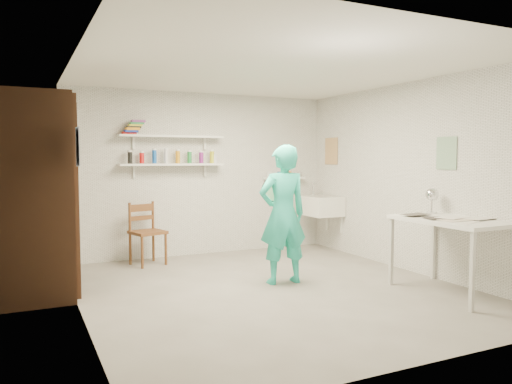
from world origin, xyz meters
name	(u,v)px	position (x,y,z in m)	size (l,w,h in m)	color
floor	(272,290)	(0.00, 0.00, -0.01)	(4.00, 4.50, 0.02)	slate
ceiling	(272,68)	(0.00, 0.00, 2.41)	(4.00, 4.50, 0.02)	silver
wall_back	(202,174)	(0.00, 2.26, 1.20)	(4.00, 0.02, 2.40)	silver
wall_front	(425,195)	(0.00, -2.26, 1.20)	(4.00, 0.02, 2.40)	silver
wall_left	(77,185)	(-2.01, 0.00, 1.20)	(0.02, 4.50, 2.40)	silver
wall_right	(413,177)	(2.01, 0.00, 1.20)	(0.02, 4.50, 2.40)	silver
doorway_recess	(69,198)	(-1.99, 1.05, 1.00)	(0.02, 0.90, 2.00)	black
door_lintel	(68,103)	(-1.97, 1.05, 2.05)	(0.06, 1.05, 0.10)	brown
door_jamb_near	(76,202)	(-1.97, 0.55, 1.00)	(0.06, 0.10, 2.00)	brown
door_jamb_far	(67,195)	(-1.97, 1.55, 1.00)	(0.06, 0.10, 2.00)	brown
shelf_lower	(172,164)	(-0.50, 2.13, 1.35)	(1.50, 0.22, 0.03)	white
shelf_upper	(172,136)	(-0.50, 2.13, 1.75)	(1.50, 0.22, 0.03)	white
ledge_shelf	(284,178)	(1.35, 2.17, 1.12)	(0.70, 0.14, 0.03)	white
poster_left	(78,147)	(-1.99, 0.05, 1.55)	(0.01, 0.28, 0.36)	#334C7F
poster_right_a	(331,151)	(1.99, 1.80, 1.55)	(0.01, 0.34, 0.42)	#995933
poster_right_b	(446,153)	(1.99, -0.55, 1.50)	(0.01, 0.30, 0.38)	#3F724C
belfast_sink	(321,206)	(1.75, 1.70, 0.70)	(0.48, 0.60, 0.30)	white
man	(283,214)	(0.24, 0.19, 0.80)	(0.58, 0.38, 1.59)	#2AD2B6
wall_clock	(273,190)	(0.23, 0.41, 1.06)	(0.29, 0.29, 0.04)	beige
wooden_chair	(148,232)	(-0.93, 1.83, 0.44)	(0.41, 0.39, 0.88)	brown
work_table	(451,256)	(1.64, -0.98, 0.40)	(0.72, 1.20, 0.80)	silver
desk_lamp	(432,194)	(1.84, -0.49, 1.02)	(0.15, 0.15, 0.15)	silver
spray_cans	(172,157)	(-0.50, 2.13, 1.45)	(1.29, 0.06, 0.17)	black
book_stack	(134,127)	(-1.04, 2.13, 1.86)	(0.30, 0.14, 0.20)	red
ledge_pots	(284,174)	(1.35, 2.17, 1.18)	(0.48, 0.07, 0.09)	silver
papers	(452,217)	(1.64, -0.98, 0.82)	(0.30, 0.22, 0.03)	silver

